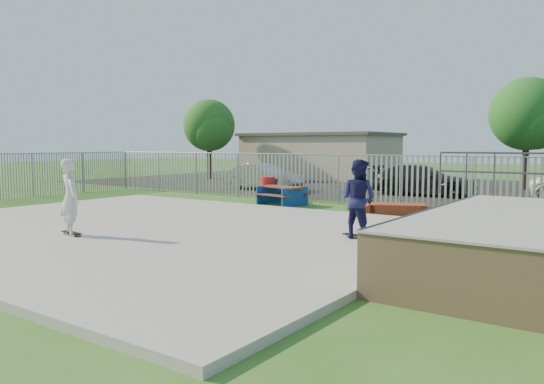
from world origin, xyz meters
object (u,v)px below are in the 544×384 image
Objects in this scene: trash_bin_red at (268,189)px; trash_bin_grey at (271,190)px; car_dark at (422,180)px; skater_white at (70,197)px; picnic_table at (282,195)px; car_silver at (264,177)px; skater_navy at (358,199)px; tree_left at (209,126)px; tree_mid at (527,114)px; funbox at (397,209)px.

trash_bin_red is 1.10× the size of trash_bin_grey.
skater_white is at bearing 163.81° from car_dark.
trash_bin_grey is 10.57m from skater_white.
car_silver is (-4.59, 5.06, 0.34)m from picnic_table.
picnic_table is 0.48× the size of car_silver.
tree_left is at bearing -32.11° from skater_navy.
tree_left reaches higher than car_silver.
trash_bin_red is 0.18× the size of tree_mid.
car_dark is (7.81, 1.92, 0.01)m from car_silver.
funbox is 0.41× the size of car_dark.
tree_mid reaches higher than trash_bin_red.
trash_bin_grey is at bearing 91.38° from trash_bin_red.
picnic_table is 0.38× the size of tree_left.
picnic_table is at bearing 156.54° from funbox.
tree_mid is (11.10, 8.36, 3.26)m from car_silver.
trash_bin_red is 9.80m from skater_navy.
funbox is 0.37× the size of tree_left.
tree_left is (-8.32, 5.01, 2.97)m from car_silver.
tree_mid reaches higher than picnic_table.
skater_white is (-3.05, -16.55, 0.37)m from car_dark.
trash_bin_red is at bearing -121.02° from tree_mid.
tree_left is at bearing 73.41° from car_dark.
picnic_table is 7.70m from car_dark.
skater_navy reaches higher than trash_bin_red.
skater_white is (4.76, -14.63, 0.38)m from car_silver.
skater_navy is 1.00× the size of skater_white.
trash_bin_red reaches higher than picnic_table.
skater_navy is (10.77, -10.87, 0.38)m from car_silver.
trash_bin_grey is at bearing -139.07° from car_silver.
car_silver is (-9.42, 5.08, 0.54)m from funbox.
car_silver reaches higher than trash_bin_grey.
car_dark is at bearing -81.09° from skater_white.
tree_left is (-12.91, 10.07, 3.31)m from picnic_table.
car_silver is at bearing 98.08° from car_dark.
skater_white reaches higher than car_dark.
car_dark is at bearing 79.79° from funbox.
tree_left is at bearing 141.25° from trash_bin_red.
trash_bin_grey is 0.22× the size of car_silver.
tree_mid is at bearing -51.48° from car_silver.
tree_left is 2.89× the size of skater_navy.
car_dark is 16.84m from skater_white.
tree_mid is 3.11× the size of skater_white.
skater_white is at bearing -82.54° from trash_bin_red.
tree_mid is at bearing -83.34° from skater_navy.
trash_bin_red is 7.71m from car_dark.
skater_navy is 7.08m from skater_white.
skater_navy reaches higher than trash_bin_grey.
car_dark reaches higher than picnic_table.
funbox is 1.91× the size of trash_bin_red.
funbox is 7.21m from car_dark.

